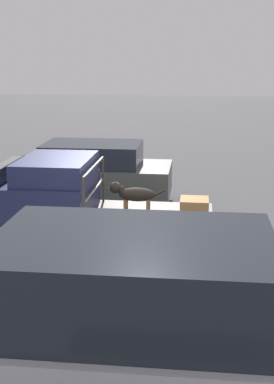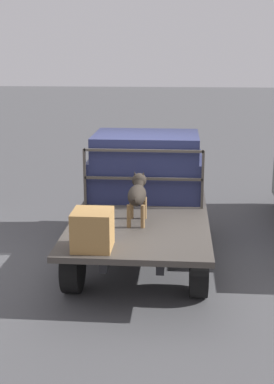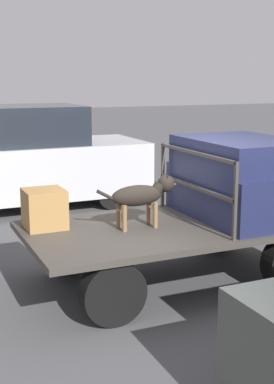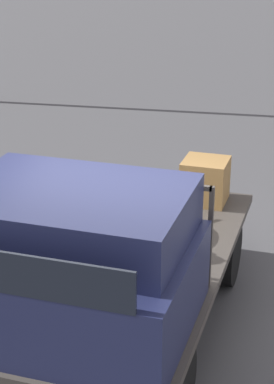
% 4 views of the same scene
% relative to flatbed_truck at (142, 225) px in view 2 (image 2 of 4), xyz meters
% --- Properties ---
extents(ground_plane, '(80.00, 80.00, 0.00)m').
position_rel_flatbed_truck_xyz_m(ground_plane, '(0.00, 0.00, -0.58)').
color(ground_plane, '#474749').
extents(flatbed_truck, '(3.87, 2.02, 0.79)m').
position_rel_flatbed_truck_xyz_m(flatbed_truck, '(0.00, 0.00, 0.00)').
color(flatbed_truck, black).
rests_on(flatbed_truck, ground).
extents(truck_cab, '(1.52, 1.90, 1.07)m').
position_rel_flatbed_truck_xyz_m(truck_cab, '(1.09, 0.00, 0.71)').
color(truck_cab, '#1E2347').
rests_on(truck_cab, flatbed_truck).
extents(truck_headboard, '(0.04, 1.90, 0.93)m').
position_rel_flatbed_truck_xyz_m(truck_headboard, '(0.29, 0.00, 0.82)').
color(truck_headboard, '#3D3833').
rests_on(truck_headboard, flatbed_truck).
extents(dog, '(1.10, 0.26, 0.68)m').
position_rel_flatbed_truck_xyz_m(dog, '(-0.43, 0.03, 0.63)').
color(dog, brown).
rests_on(dog, flatbed_truck).
extents(cargo_crate, '(0.50, 0.50, 0.50)m').
position_rel_flatbed_truck_xyz_m(cargo_crate, '(-1.59, 0.51, 0.45)').
color(cargo_crate, olive).
rests_on(cargo_crate, flatbed_truck).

